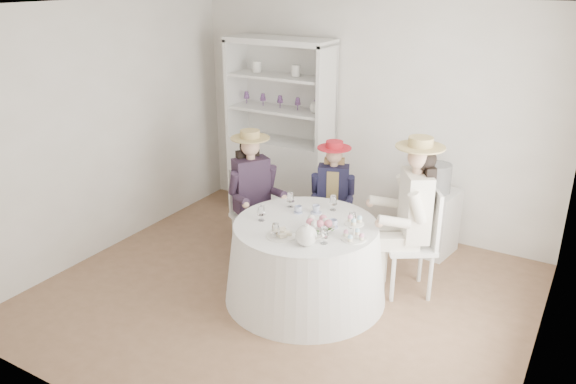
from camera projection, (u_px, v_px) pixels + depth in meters
The scene contains 23 objects.
ground at pixel (283, 295), 5.50m from camera, with size 4.50×4.50×0.00m, color brown.
ceiling at pixel (282, 5), 4.51m from camera, with size 4.50×4.50×0.00m, color white.
wall_back at pixel (369, 117), 6.61m from camera, with size 4.50×4.50×0.00m, color silver.
wall_front at pixel (113, 256), 3.40m from camera, with size 4.50×4.50×0.00m, color silver.
wall_left at pixel (104, 131), 6.06m from camera, with size 4.50×4.50×0.00m, color silver.
wall_right at pixel (556, 216), 3.95m from camera, with size 4.50×4.50×0.00m, color silver.
tea_table at pixel (305, 261), 5.34m from camera, with size 1.55×1.55×0.78m.
hutch at pixel (281, 154), 7.11m from camera, with size 1.42×0.75×2.23m.
side_table at pixel (432, 221), 6.24m from camera, with size 0.47×0.47×0.73m, color silver.
hatbox at pixel (437, 178), 6.05m from camera, with size 0.31×0.31×0.31m, color black.
guest_left at pixel (252, 188), 5.96m from camera, with size 0.61×0.57×1.43m.
guest_mid at pixel (333, 191), 6.10m from camera, with size 0.49×0.53×1.29m.
guest_right at pixel (412, 208), 5.25m from camera, with size 0.68×0.63×1.58m.
spare_chair at pixel (254, 194), 6.48m from camera, with size 0.58×0.58×1.05m.
teacup_a at pixel (298, 210), 5.42m from camera, with size 0.08×0.08×0.06m, color white.
teacup_b at pixel (316, 210), 5.41m from camera, with size 0.08×0.08×0.07m, color white.
teacup_c at pixel (333, 224), 5.11m from camera, with size 0.09×0.09×0.07m, color white.
flower_bowl at pixel (321, 230), 5.00m from camera, with size 0.23×0.23×0.06m, color white.
flower_arrangement at pixel (319, 222), 5.00m from camera, with size 0.19×0.19×0.07m.
table_teapot at pixel (307, 236), 4.77m from camera, with size 0.26×0.19×0.20m.
sandwich_plate at pixel (282, 235), 4.95m from camera, with size 0.28×0.28×0.06m.
cupcake_stand at pixel (354, 231), 4.87m from camera, with size 0.22×0.22×0.21m.
stemware_set at pixel (306, 216), 5.17m from camera, with size 0.88×0.92×0.15m.
Camera 1 is at (2.44, -4.07, 2.96)m, focal length 35.00 mm.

